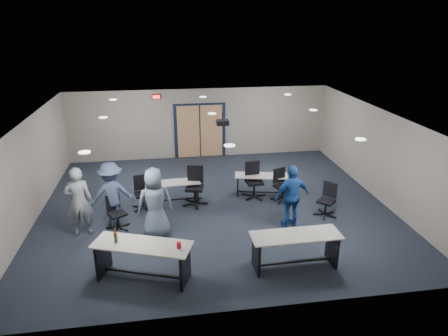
{
  "coord_description": "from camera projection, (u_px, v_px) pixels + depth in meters",
  "views": [
    {
      "loc": [
        -1.35,
        -10.54,
        5.28
      ],
      "look_at": [
        0.22,
        -0.3,
        1.31
      ],
      "focal_mm": 32.0,
      "sensor_mm": 36.0,
      "label": 1
    }
  ],
  "objects": [
    {
      "name": "table_back_left",
      "position": [
        173.0,
        189.0,
        11.89
      ],
      "size": [
        1.64,
        0.63,
        0.65
      ],
      "rotation": [
        0.0,
        0.0,
        0.06
      ],
      "color": "#ABA8A1",
      "rests_on": "floor"
    },
    {
      "name": "chair_back_c",
      "position": [
        254.0,
        181.0,
        12.2
      ],
      "size": [
        0.75,
        0.75,
        1.1
      ],
      "primitive_type": null,
      "rotation": [
        0.0,
        0.0,
        0.09
      ],
      "color": "black",
      "rests_on": "floor"
    },
    {
      "name": "person_back",
      "position": [
        112.0,
        194.0,
        10.5
      ],
      "size": [
        1.24,
        0.86,
        1.76
      ],
      "primitive_type": "imported",
      "rotation": [
        0.0,
        0.0,
        3.34
      ],
      "color": "#3E4C70",
      "rests_on": "floor"
    },
    {
      "name": "floor",
      "position": [
        215.0,
        206.0,
        11.81
      ],
      "size": [
        10.0,
        10.0,
        0.0
      ],
      "primitive_type": "plane",
      "color": "#1B222C",
      "rests_on": "ground"
    },
    {
      "name": "left_wall",
      "position": [
        29.0,
        173.0,
        10.62
      ],
      "size": [
        0.04,
        9.0,
        2.7
      ],
      "primitive_type": "cube",
      "color": "gray",
      "rests_on": "floor"
    },
    {
      "name": "back_wall",
      "position": [
        200.0,
        124.0,
        15.48
      ],
      "size": [
        10.0,
        0.04,
        2.7
      ],
      "primitive_type": "cube",
      "color": "gray",
      "rests_on": "floor"
    },
    {
      "name": "table_back_right",
      "position": [
        261.0,
        181.0,
        12.4
      ],
      "size": [
        1.7,
        0.86,
        0.66
      ],
      "rotation": [
        0.0,
        0.0,
        -0.2
      ],
      "color": "#ABA8A1",
      "rests_on": "floor"
    },
    {
      "name": "right_wall",
      "position": [
        379.0,
        155.0,
        12.03
      ],
      "size": [
        0.04,
        9.0,
        2.7
      ],
      "primitive_type": "cube",
      "color": "gray",
      "rests_on": "floor"
    },
    {
      "name": "chair_back_d",
      "position": [
        283.0,
        186.0,
        11.99
      ],
      "size": [
        0.8,
        0.8,
        0.99
      ],
      "primitive_type": null,
      "rotation": [
        0.0,
        0.0,
        0.34
      ],
      "color": "black",
      "rests_on": "floor"
    },
    {
      "name": "ceiling",
      "position": [
        214.0,
        117.0,
        10.84
      ],
      "size": [
        10.0,
        9.0,
        0.04
      ],
      "primitive_type": "cube",
      "color": "silver",
      "rests_on": "back_wall"
    },
    {
      "name": "ceiling_projector",
      "position": [
        223.0,
        122.0,
        11.45
      ],
      "size": [
        0.35,
        0.32,
        0.37
      ],
      "color": "black",
      "rests_on": "ceiling"
    },
    {
      "name": "person_plaid",
      "position": [
        155.0,
        203.0,
        9.91
      ],
      "size": [
        0.96,
        0.7,
        1.83
      ],
      "primitive_type": "imported",
      "rotation": [
        0.0,
        0.0,
        3.28
      ],
      "color": "slate",
      "rests_on": "floor"
    },
    {
      "name": "chair_loose_right",
      "position": [
        326.0,
        200.0,
        11.08
      ],
      "size": [
        0.85,
        0.85,
        0.95
      ],
      "primitive_type": null,
      "rotation": [
        0.0,
        0.0,
        -0.8
      ],
      "color": "black",
      "rests_on": "floor"
    },
    {
      "name": "front_wall",
      "position": [
        247.0,
        249.0,
        7.17
      ],
      "size": [
        10.0,
        0.04,
        2.7
      ],
      "primitive_type": "cube",
      "color": "gray",
      "rests_on": "floor"
    },
    {
      "name": "chair_back_b",
      "position": [
        195.0,
        186.0,
        11.73
      ],
      "size": [
        0.86,
        0.86,
        1.14
      ],
      "primitive_type": null,
      "rotation": [
        0.0,
        0.0,
        -0.22
      ],
      "color": "black",
      "rests_on": "floor"
    },
    {
      "name": "table_front_right",
      "position": [
        295.0,
        245.0,
        8.79
      ],
      "size": [
        1.98,
        0.68,
        0.8
      ],
      "rotation": [
        0.0,
        0.0,
        0.01
      ],
      "color": "#ABA8A1",
      "rests_on": "floor"
    },
    {
      "name": "person_navy",
      "position": [
        292.0,
        196.0,
        10.43
      ],
      "size": [
        1.07,
        0.63,
        1.71
      ],
      "primitive_type": "imported",
      "rotation": [
        0.0,
        0.0,
        3.36
      ],
      "color": "#1B4696",
      "rests_on": "floor"
    },
    {
      "name": "table_front_left",
      "position": [
        143.0,
        254.0,
        8.37
      ],
      "size": [
        2.18,
        1.36,
        1.15
      ],
      "rotation": [
        0.0,
        0.0,
        -0.35
      ],
      "color": "#ABA8A1",
      "rests_on": "floor"
    },
    {
      "name": "person_gray",
      "position": [
        79.0,
        201.0,
        10.0
      ],
      "size": [
        0.71,
        0.51,
        1.83
      ],
      "primitive_type": "imported",
      "rotation": [
        0.0,
        0.0,
        3.26
      ],
      "color": "gray",
      "rests_on": "floor"
    },
    {
      "name": "double_door",
      "position": [
        200.0,
        131.0,
        15.55
      ],
      "size": [
        2.0,
        0.07,
        2.2
      ],
      "color": "black",
      "rests_on": "back_wall"
    },
    {
      "name": "exit_sign",
      "position": [
        156.0,
        97.0,
        14.81
      ],
      "size": [
        0.32,
        0.07,
        0.18
      ],
      "color": "black",
      "rests_on": "back_wall"
    },
    {
      "name": "ceiling_can_lights",
      "position": [
        213.0,
        116.0,
        11.08
      ],
      "size": [
        6.24,
        5.74,
        0.02
      ],
      "primitive_type": null,
      "color": "white",
      "rests_on": "ceiling"
    },
    {
      "name": "chair_loose_left",
      "position": [
        117.0,
        213.0,
        10.4
      ],
      "size": [
        0.8,
        0.8,
        0.92
      ],
      "primitive_type": null,
      "rotation": [
        0.0,
        0.0,
        0.56
      ],
      "color": "black",
      "rests_on": "floor"
    },
    {
      "name": "chair_back_a",
      "position": [
        143.0,
        193.0,
        11.49
      ],
      "size": [
        0.72,
        0.72,
        0.98
      ],
      "primitive_type": null,
      "rotation": [
        0.0,
        0.0,
        0.2
      ],
      "color": "black",
      "rests_on": "floor"
    }
  ]
}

